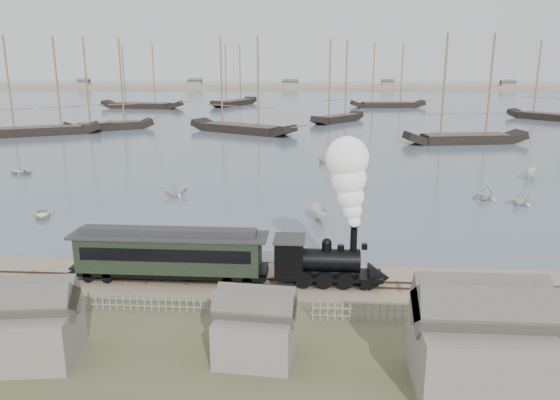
{
  "coord_description": "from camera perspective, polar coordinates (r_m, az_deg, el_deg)",
  "views": [
    {
      "loc": [
        5.15,
        -38.02,
        15.6
      ],
      "look_at": [
        1.89,
        8.1,
        3.5
      ],
      "focal_mm": 35.0,
      "sensor_mm": 36.0,
      "label": 1
    }
  ],
  "objects": [
    {
      "name": "passenger_coach",
      "position": [
        39.85,
        -11.49,
        -5.37
      ],
      "size": [
        14.02,
        2.7,
        3.41
      ],
      "color": "black",
      "rests_on": "ground"
    },
    {
      "name": "schooner_6",
      "position": [
        179.45,
        -14.4,
        12.46
      ],
      "size": [
        26.33,
        8.89,
        20.0
      ],
      "primitive_type": null,
      "rotation": [
        0.0,
        0.0,
        -0.12
      ],
      "color": "black",
      "rests_on": "harbor_water"
    },
    {
      "name": "rowboat_0",
      "position": [
        59.64,
        -23.61,
        -1.35
      ],
      "size": [
        4.06,
        3.61,
        0.7
      ],
      "primitive_type": "imported",
      "rotation": [
        0.0,
        0.0,
        0.45
      ],
      "color": "silver",
      "rests_on": "harbor_water"
    },
    {
      "name": "shed_right",
      "position": [
        29.7,
        19.71,
        -17.98
      ],
      "size": [
        6.0,
        5.0,
        5.1
      ],
      "primitive_type": null,
      "color": "slate",
      "rests_on": "ground"
    },
    {
      "name": "schooner_8",
      "position": [
        180.26,
        11.33,
        12.63
      ],
      "size": [
        24.12,
        8.24,
        20.0
      ],
      "primitive_type": null,
      "rotation": [
        0.0,
        0.0,
        0.12
      ],
      "color": "black",
      "rests_on": "harbor_water"
    },
    {
      "name": "rowboat_2",
      "position": [
        53.93,
        4.0,
        -1.35
      ],
      "size": [
        3.8,
        2.07,
        1.39
      ],
      "primitive_type": "imported",
      "rotation": [
        0.0,
        0.0,
        3.35
      ],
      "color": "silver",
      "rests_on": "harbor_water"
    },
    {
      "name": "rowboat_1",
      "position": [
        64.1,
        -10.86,
        1.07
      ],
      "size": [
        3.59,
        3.72,
        1.51
      ],
      "primitive_type": "imported",
      "rotation": [
        0.0,
        0.0,
        2.11
      ],
      "color": "silver",
      "rests_on": "harbor_water"
    },
    {
      "name": "schooner_1",
      "position": [
        126.67,
        -17.71,
        11.49
      ],
      "size": [
        18.52,
        13.54,
        20.0
      ],
      "primitive_type": null,
      "rotation": [
        0.0,
        0.0,
        0.54
      ],
      "color": "black",
      "rests_on": "harbor_water"
    },
    {
      "name": "ground",
      "position": [
        41.41,
        -3.42,
        -7.49
      ],
      "size": [
        600.0,
        600.0,
        0.0
      ],
      "primitive_type": "plane",
      "color": "gray",
      "rests_on": "ground"
    },
    {
      "name": "schooner_3",
      "position": [
        136.61,
        6.17,
        12.26
      ],
      "size": [
        14.12,
        16.68,
        20.0
      ],
      "primitive_type": null,
      "rotation": [
        0.0,
        0.0,
        0.92
      ],
      "color": "black",
      "rests_on": "harbor_water"
    },
    {
      "name": "schooner_7",
      "position": [
        185.28,
        -4.84,
        12.91
      ],
      "size": [
        13.86,
        22.38,
        20.0
      ],
      "primitive_type": null,
      "rotation": [
        0.0,
        0.0,
        1.14
      ],
      "color": "black",
      "rests_on": "harbor_water"
    },
    {
      "name": "rowboat_4",
      "position": [
        65.65,
        20.73,
        0.74
      ],
      "size": [
        4.08,
        4.05,
        1.63
      ],
      "primitive_type": "imported",
      "rotation": [
        0.0,
        0.0,
        5.56
      ],
      "color": "silver",
      "rests_on": "harbor_water"
    },
    {
      "name": "picket_fence_east",
      "position": [
        35.05,
        16.09,
        -12.38
      ],
      "size": [
        15.0,
        0.1,
        1.2
      ],
      "primitive_type": null,
      "color": "slate",
      "rests_on": "ground"
    },
    {
      "name": "picket_fence_west",
      "position": [
        36.62,
        -15.21,
        -11.1
      ],
      "size": [
        19.0,
        0.1,
        1.2
      ],
      "primitive_type": null,
      "color": "slate",
      "rests_on": "ground"
    },
    {
      "name": "far_spit",
      "position": [
        288.48,
        3.09,
        11.55
      ],
      "size": [
        500.0,
        20.0,
        1.8
      ],
      "primitive_type": "cube",
      "color": "tan",
      "rests_on": "ground"
    },
    {
      "name": "schooner_2",
      "position": [
        116.72,
        -4.07,
        11.91
      ],
      "size": [
        24.61,
        17.04,
        20.0
      ],
      "primitive_type": null,
      "rotation": [
        0.0,
        0.0,
        -0.5
      ],
      "color": "black",
      "rests_on": "harbor_water"
    },
    {
      "name": "rowboat_6",
      "position": [
        83.18,
        -25.56,
        2.71
      ],
      "size": [
        3.49,
        4.14,
        0.73
      ],
      "primitive_type": "imported",
      "rotation": [
        0.0,
        0.0,
        4.4
      ],
      "color": "silver",
      "rests_on": "harbor_water"
    },
    {
      "name": "schooner_0",
      "position": [
        123.25,
        -24.15,
        10.84
      ],
      "size": [
        23.13,
        15.52,
        20.0
      ],
      "primitive_type": null,
      "rotation": [
        0.0,
        0.0,
        0.48
      ],
      "color": "black",
      "rests_on": "harbor_water"
    },
    {
      "name": "rowboat_8",
      "position": [
        64.69,
        23.86,
        0.15
      ],
      "size": [
        3.38,
        3.53,
        1.45
      ],
      "primitive_type": "imported",
      "rotation": [
        0.0,
        0.0,
        2.06
      ],
      "color": "silver",
      "rests_on": "harbor_water"
    },
    {
      "name": "rowboat_5",
      "position": [
        79.27,
        24.8,
        2.52
      ],
      "size": [
        3.8,
        3.24,
        1.42
      ],
      "primitive_type": "imported",
      "rotation": [
        0.0,
        0.0,
        2.53
      ],
      "color": "silver",
      "rests_on": "harbor_water"
    },
    {
      "name": "schooner_5",
      "position": [
        156.56,
        26.84,
        11.11
      ],
      "size": [
        18.84,
        19.7,
        20.0
      ],
      "primitive_type": null,
      "rotation": [
        0.0,
        0.0,
        -0.82
      ],
      "color": "black",
      "rests_on": "harbor_water"
    },
    {
      "name": "harbor_water",
      "position": [
        208.66,
        2.67,
        10.38
      ],
      "size": [
        600.0,
        336.0,
        0.06
      ],
      "primitive_type": "cube",
      "color": "#41505E",
      "rests_on": "ground"
    },
    {
      "name": "rowboat_3",
      "position": [
        69.34,
        7.55,
        1.94
      ],
      "size": [
        2.94,
        4.04,
        0.82
      ],
      "primitive_type": "imported",
      "rotation": [
        0.0,
        0.0,
        1.54
      ],
      "color": "silver",
      "rests_on": "harbor_water"
    },
    {
      "name": "beached_dinghy",
      "position": [
        41.88,
        -9.34,
        -6.88
      ],
      "size": [
        4.04,
        4.27,
        0.72
      ],
      "primitive_type": "imported",
      "rotation": [
        0.0,
        0.0,
        0.95
      ],
      "color": "silver",
      "rests_on": "ground"
    },
    {
      "name": "rail_track",
      "position": [
        39.57,
        -3.8,
        -8.52
      ],
      "size": [
        120.0,
        1.8,
        0.16
      ],
      "color": "#3D2C21",
      "rests_on": "ground"
    },
    {
      "name": "shed_mid",
      "position": [
        30.5,
        -2.55,
        -16.11
      ],
      "size": [
        4.0,
        3.5,
        3.6
      ],
      "primitive_type": null,
      "color": "slate",
      "rests_on": "ground"
    },
    {
      "name": "shed_left",
      "position": [
        33.15,
        -24.62,
        -14.86
      ],
      "size": [
        5.0,
        4.0,
        4.1
      ],
      "primitive_type": null,
      "color": "slate",
      "rests_on": "ground"
    },
    {
      "name": "locomotive",
      "position": [
        37.68,
        6.55,
        -2.3
      ],
      "size": [
        8.14,
        3.04,
        10.15
      ],
      "color": "black",
      "rests_on": "ground"
    },
    {
      "name": "schooner_4",
      "position": [
        107.28,
        19.17,
        10.92
      ],
      "size": [
        23.45,
        9.41,
        20.0
      ],
      "primitive_type": null,
      "rotation": [
        0.0,
        0.0,
        0.19
      ],
      "color": "black",
      "rests_on": "harbor_water"
    },
    {
      "name": "rowboat_7",
      "position": [
        83.21,
        4.45,
        4.35
      ],
      "size": [
        3.28,
        3.06,
        1.4
      ],
      "primitive_type": "imported",
      "rotation": [
        0.0,
        0.0,
        0.35
      ],
      "color": "silver",
      "rests_on": "harbor_water"
    }
  ]
}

